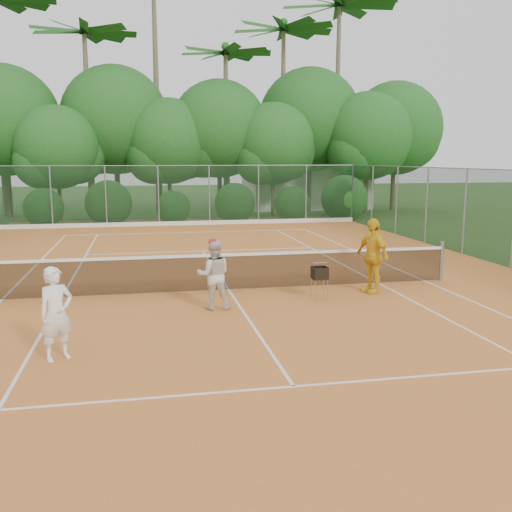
{
  "coord_description": "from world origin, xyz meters",
  "views": [
    {
      "loc": [
        -2.12,
        -14.14,
        3.36
      ],
      "look_at": [
        0.47,
        -1.2,
        1.1
      ],
      "focal_mm": 40.0,
      "sensor_mm": 36.0,
      "label": 1
    }
  ],
  "objects": [
    {
      "name": "stray_ball_c",
      "position": [
        4.31,
        11.39,
        0.05
      ],
      "size": [
        0.07,
        0.07,
        0.07
      ],
      "primitive_type": "sphere",
      "color": "gold",
      "rests_on": "clay_court"
    },
    {
      "name": "player_white",
      "position": [
        -3.58,
        -4.48,
        0.81
      ],
      "size": [
        0.69,
        0.63,
        1.59
      ],
      "primitive_type": "imported",
      "rotation": [
        0.0,
        0.0,
        0.55
      ],
      "color": "white",
      "rests_on": "clay_court"
    },
    {
      "name": "clay_court",
      "position": [
        0.0,
        0.0,
        0.01
      ],
      "size": [
        18.0,
        36.0,
        0.02
      ],
      "primitive_type": "cube",
      "color": "orange",
      "rests_on": "ground"
    },
    {
      "name": "stray_ball_b",
      "position": [
        3.18,
        9.8,
        0.05
      ],
      "size": [
        0.07,
        0.07,
        0.07
      ],
      "primitive_type": "sphere",
      "color": "#C6DA32",
      "rests_on": "clay_court"
    },
    {
      "name": "player_center_grp",
      "position": [
        -0.6,
        -1.74,
        0.81
      ],
      "size": [
        0.81,
        0.66,
        1.6
      ],
      "color": "silver",
      "rests_on": "clay_court"
    },
    {
      "name": "fence_back",
      "position": [
        0.0,
        15.0,
        1.52
      ],
      "size": [
        18.07,
        0.07,
        3.0
      ],
      "color": "#19381E",
      "rests_on": "clay_court"
    },
    {
      "name": "court_markings",
      "position": [
        0.0,
        0.0,
        0.02
      ],
      "size": [
        11.03,
        23.83,
        0.01
      ],
      "color": "white",
      "rests_on": "clay_court"
    },
    {
      "name": "tropical_treeline",
      "position": [
        1.43,
        20.22,
        5.11
      ],
      "size": [
        32.1,
        8.49,
        15.03
      ],
      "color": "brown",
      "rests_on": "ground"
    },
    {
      "name": "stray_ball_a",
      "position": [
        -3.39,
        10.02,
        0.05
      ],
      "size": [
        0.07,
        0.07,
        0.07
      ],
      "primitive_type": "sphere",
      "color": "#C2D431",
      "rests_on": "clay_court"
    },
    {
      "name": "ground",
      "position": [
        0.0,
        0.0,
        0.0
      ],
      "size": [
        120.0,
        120.0,
        0.0
      ],
      "primitive_type": "plane",
      "color": "#284B1A",
      "rests_on": "ground"
    },
    {
      "name": "ball_hopper",
      "position": [
        2.0,
        -1.33,
        0.64
      ],
      "size": [
        0.34,
        0.34,
        0.79
      ],
      "rotation": [
        0.0,
        0.0,
        -0.17
      ],
      "color": "gray",
      "rests_on": "clay_court"
    },
    {
      "name": "tennis_net",
      "position": [
        0.0,
        0.0,
        0.53
      ],
      "size": [
        11.97,
        0.1,
        1.1
      ],
      "color": "gray",
      "rests_on": "clay_court"
    },
    {
      "name": "player_yellow",
      "position": [
        3.5,
        -0.93,
        0.96
      ],
      "size": [
        0.78,
        1.19,
        1.88
      ],
      "primitive_type": "imported",
      "rotation": [
        0.0,
        0.0,
        -1.26
      ],
      "color": "yellow",
      "rests_on": "clay_court"
    },
    {
      "name": "club_building",
      "position": [
        9.0,
        24.0,
        1.5
      ],
      "size": [
        8.0,
        5.0,
        3.0
      ],
      "primitive_type": "cube",
      "color": "beige",
      "rests_on": "ground"
    }
  ]
}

